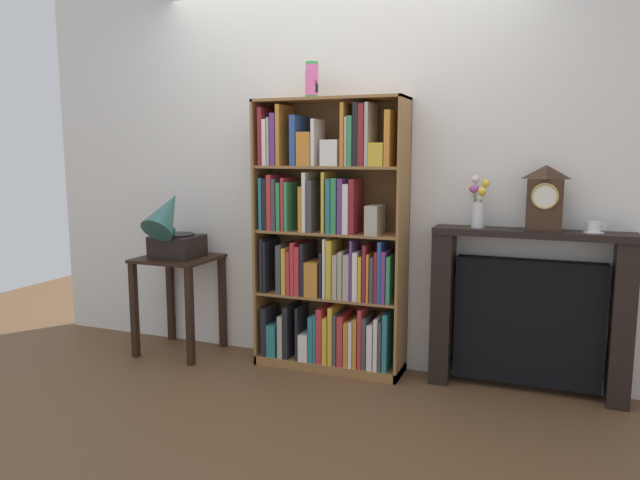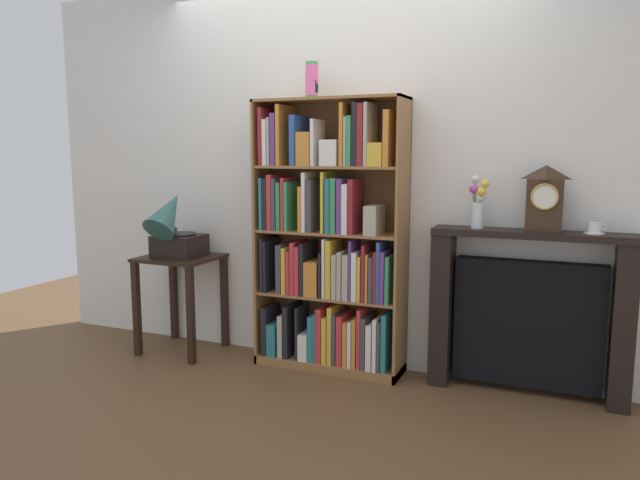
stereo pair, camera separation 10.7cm
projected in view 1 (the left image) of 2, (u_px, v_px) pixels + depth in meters
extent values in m
cube|color=brown|center=(323.00, 375.00, 3.87)|extent=(7.81, 6.40, 0.02)
cube|color=silver|center=(348.00, 172.00, 3.95)|extent=(4.81, 0.08, 2.60)
cube|color=olive|center=(263.00, 233.00, 4.03)|extent=(0.02, 0.30, 1.77)
cube|color=olive|center=(403.00, 241.00, 3.68)|extent=(0.02, 0.30, 1.77)
cube|color=brown|center=(337.00, 234.00, 3.99)|extent=(0.99, 0.01, 1.77)
cube|color=olive|center=(330.00, 100.00, 3.73)|extent=(0.99, 0.30, 0.02)
cube|color=olive|center=(329.00, 362.00, 3.98)|extent=(0.99, 0.30, 0.06)
cube|color=black|center=(270.00, 329.00, 4.08)|extent=(0.04, 0.21, 0.33)
cube|color=teal|center=(277.00, 338.00, 4.07)|extent=(0.06, 0.21, 0.22)
cube|color=#B2A893|center=(287.00, 333.00, 4.05)|extent=(0.04, 0.25, 0.29)
cube|color=black|center=(292.00, 329.00, 4.03)|extent=(0.04, 0.25, 0.35)
cube|color=black|center=(302.00, 331.00, 3.98)|extent=(0.02, 0.20, 0.35)
cube|color=white|center=(308.00, 345.00, 3.98)|extent=(0.07, 0.20, 0.18)
cube|color=teal|center=(317.00, 335.00, 3.97)|extent=(0.03, 0.25, 0.31)
cube|color=teal|center=(320.00, 335.00, 3.95)|extent=(0.02, 0.22, 0.32)
cube|color=#C63338|center=(324.00, 333.00, 3.94)|extent=(0.04, 0.23, 0.36)
cube|color=gold|center=(330.00, 338.00, 3.92)|extent=(0.03, 0.21, 0.31)
cube|color=gold|center=(336.00, 332.00, 3.92)|extent=(0.03, 0.24, 0.38)
cube|color=#424247|center=(340.00, 336.00, 3.91)|extent=(0.02, 0.25, 0.33)
cube|color=#C63338|center=(345.00, 337.00, 3.89)|extent=(0.04, 0.24, 0.33)
cube|color=orange|center=(351.00, 340.00, 3.89)|extent=(0.03, 0.25, 0.29)
cube|color=white|center=(355.00, 341.00, 3.87)|extent=(0.02, 0.23, 0.30)
cube|color=orange|center=(359.00, 340.00, 3.85)|extent=(0.02, 0.23, 0.32)
cube|color=#C63338|center=(364.00, 336.00, 3.83)|extent=(0.02, 0.21, 0.39)
cube|color=#424247|center=(369.00, 339.00, 3.84)|extent=(0.03, 0.25, 0.34)
cube|color=white|center=(373.00, 344.00, 3.81)|extent=(0.04, 0.20, 0.29)
cube|color=white|center=(380.00, 341.00, 3.80)|extent=(0.03, 0.22, 0.34)
cube|color=#424247|center=(383.00, 343.00, 3.78)|extent=(0.02, 0.21, 0.32)
cube|color=teal|center=(388.00, 340.00, 3.76)|extent=(0.03, 0.19, 0.37)
cube|color=olive|center=(330.00, 296.00, 3.91)|extent=(0.95, 0.28, 0.02)
cube|color=black|center=(269.00, 263.00, 4.03)|extent=(0.02, 0.24, 0.36)
cube|color=black|center=(271.00, 265.00, 4.01)|extent=(0.02, 0.22, 0.35)
cube|color=#424247|center=(286.00, 267.00, 3.99)|extent=(0.04, 0.25, 0.33)
cube|color=gold|center=(289.00, 270.00, 3.95)|extent=(0.03, 0.19, 0.31)
cube|color=#C63338|center=(294.00, 271.00, 3.95)|extent=(0.02, 0.22, 0.29)
cube|color=#C63338|center=(299.00, 267.00, 3.95)|extent=(0.03, 0.23, 0.35)
cube|color=#C63338|center=(303.00, 269.00, 3.94)|extent=(0.03, 0.24, 0.32)
cube|color=black|center=(309.00, 267.00, 3.93)|extent=(0.02, 0.25, 0.35)
cube|color=orange|center=(316.00, 278.00, 3.89)|extent=(0.09, 0.20, 0.23)
cube|color=black|center=(326.00, 273.00, 3.86)|extent=(0.02, 0.21, 0.29)
cube|color=white|center=(330.00, 266.00, 3.87)|extent=(0.02, 0.24, 0.39)
cube|color=gold|center=(334.00, 267.00, 3.85)|extent=(0.04, 0.22, 0.38)
cube|color=#B2A893|center=(340.00, 274.00, 3.85)|extent=(0.03, 0.24, 0.29)
cube|color=#B2A893|center=(344.00, 274.00, 3.82)|extent=(0.03, 0.20, 0.31)
cube|color=#B2A893|center=(351.00, 275.00, 3.80)|extent=(0.04, 0.20, 0.29)
cube|color=#663884|center=(355.00, 269.00, 3.78)|extent=(0.02, 0.20, 0.38)
cube|color=white|center=(359.00, 275.00, 3.78)|extent=(0.03, 0.20, 0.31)
cube|color=gold|center=(364.00, 277.00, 3.78)|extent=(0.02, 0.22, 0.29)
cube|color=maroon|center=(368.00, 272.00, 3.75)|extent=(0.02, 0.20, 0.36)
cube|color=orange|center=(372.00, 276.00, 3.75)|extent=(0.02, 0.21, 0.30)
cube|color=#424247|center=(376.00, 278.00, 3.75)|extent=(0.02, 0.21, 0.29)
cube|color=maroon|center=(380.00, 275.00, 3.75)|extent=(0.02, 0.24, 0.32)
cube|color=#2D519E|center=(383.00, 270.00, 3.72)|extent=(0.02, 0.22, 0.39)
cube|color=#663884|center=(387.00, 275.00, 3.72)|extent=(0.03, 0.22, 0.33)
cube|color=#388E56|center=(393.00, 278.00, 3.72)|extent=(0.02, 0.25, 0.30)
cube|color=olive|center=(330.00, 232.00, 3.85)|extent=(0.95, 0.28, 0.02)
cube|color=teal|center=(267.00, 203.00, 3.95)|extent=(0.02, 0.21, 0.34)
cube|color=black|center=(271.00, 204.00, 3.95)|extent=(0.03, 0.23, 0.34)
cube|color=#C63338|center=(275.00, 202.00, 3.93)|extent=(0.03, 0.22, 0.36)
cube|color=#424247|center=(279.00, 204.00, 3.91)|extent=(0.03, 0.19, 0.34)
cube|color=#388E56|center=(285.00, 206.00, 3.93)|extent=(0.03, 0.25, 0.31)
cube|color=#C63338|center=(289.00, 204.00, 3.90)|extent=(0.02, 0.23, 0.34)
cube|color=#388E56|center=(291.00, 206.00, 3.88)|extent=(0.02, 0.20, 0.32)
cube|color=orange|center=(307.00, 208.00, 3.87)|extent=(0.02, 0.24, 0.29)
cube|color=white|center=(310.00, 201.00, 3.86)|extent=(0.02, 0.24, 0.38)
cube|color=#424247|center=(315.00, 205.00, 3.84)|extent=(0.04, 0.22, 0.33)
cube|color=gold|center=(329.00, 202.00, 3.80)|extent=(0.02, 0.23, 0.38)
cube|color=teal|center=(334.00, 205.00, 3.80)|extent=(0.03, 0.25, 0.34)
cube|color=#388E56|center=(340.00, 205.00, 3.79)|extent=(0.03, 0.24, 0.35)
cube|color=#663884|center=(345.00, 206.00, 3.75)|extent=(0.03, 0.21, 0.35)
cube|color=white|center=(351.00, 208.00, 3.76)|extent=(0.04, 0.25, 0.31)
cube|color=maroon|center=(356.00, 206.00, 3.72)|extent=(0.03, 0.20, 0.34)
cube|color=#B2A893|center=(375.00, 220.00, 3.69)|extent=(0.08, 0.21, 0.18)
cube|color=olive|center=(330.00, 167.00, 3.79)|extent=(0.95, 0.28, 0.02)
cube|color=maroon|center=(268.00, 137.00, 3.91)|extent=(0.03, 0.25, 0.37)
cube|color=white|center=(270.00, 143.00, 3.88)|extent=(0.03, 0.20, 0.30)
cube|color=#B2A893|center=(275.00, 142.00, 3.88)|extent=(0.02, 0.21, 0.31)
cube|color=#663884|center=(280.00, 140.00, 3.88)|extent=(0.04, 0.25, 0.33)
cube|color=orange|center=(285.00, 136.00, 3.86)|extent=(0.03, 0.25, 0.39)
cube|color=#2D519E|center=(299.00, 141.00, 3.82)|extent=(0.04, 0.23, 0.32)
cube|color=orange|center=(308.00, 149.00, 3.78)|extent=(0.09, 0.19, 0.21)
cube|color=white|center=(318.00, 143.00, 3.76)|extent=(0.02, 0.19, 0.29)
cube|color=white|center=(333.00, 153.00, 3.72)|extent=(0.11, 0.17, 0.16)
cube|color=orange|center=(347.00, 135.00, 3.69)|extent=(0.02, 0.21, 0.38)
cube|color=#B2A893|center=(351.00, 142.00, 3.70)|extent=(0.02, 0.25, 0.30)
cube|color=#388E56|center=(354.00, 141.00, 3.67)|extent=(0.03, 0.20, 0.30)
cube|color=black|center=(360.00, 135.00, 3.66)|extent=(0.03, 0.21, 0.38)
cube|color=maroon|center=(365.00, 135.00, 3.64)|extent=(0.04, 0.21, 0.38)
cube|color=#B2A893|center=(371.00, 135.00, 3.64)|extent=(0.02, 0.22, 0.38)
cube|color=gold|center=(379.00, 155.00, 3.61)|extent=(0.09, 0.17, 0.14)
cube|color=orange|center=(392.00, 139.00, 3.61)|extent=(0.04, 0.25, 0.33)
cylinder|color=green|center=(312.00, 90.00, 3.75)|extent=(0.08, 0.08, 0.10)
cylinder|color=pink|center=(312.00, 88.00, 3.74)|extent=(0.08, 0.08, 0.10)
cylinder|color=black|center=(312.00, 85.00, 3.74)|extent=(0.08, 0.08, 0.10)
cylinder|color=#28B2B7|center=(312.00, 82.00, 3.74)|extent=(0.08, 0.08, 0.10)
cylinder|color=red|center=(312.00, 79.00, 3.74)|extent=(0.08, 0.08, 0.10)
cylinder|color=pink|center=(312.00, 76.00, 3.74)|extent=(0.08, 0.08, 0.10)
cylinder|color=pink|center=(312.00, 73.00, 3.73)|extent=(0.08, 0.08, 0.10)
cylinder|color=green|center=(312.00, 70.00, 3.73)|extent=(0.08, 0.08, 0.10)
cube|color=black|center=(178.00, 258.00, 4.20)|extent=(0.52, 0.49, 0.02)
cube|color=black|center=(134.00, 310.00, 4.14)|extent=(0.04, 0.04, 0.68)
cube|color=black|center=(190.00, 317.00, 3.97)|extent=(0.04, 0.04, 0.68)
cube|color=black|center=(171.00, 297.00, 4.53)|extent=(0.04, 0.04, 0.68)
cube|color=black|center=(222.00, 302.00, 4.36)|extent=(0.04, 0.04, 0.68)
cube|color=black|center=(177.00, 246.00, 4.19)|extent=(0.32, 0.28, 0.15)
cylinder|color=black|center=(177.00, 235.00, 4.17)|extent=(0.24, 0.24, 0.01)
cylinder|color=#2D605B|center=(173.00, 232.00, 4.13)|extent=(0.03, 0.03, 0.06)
cone|color=#2D605B|center=(166.00, 213.00, 4.04)|extent=(0.23, 0.39, 0.39)
cube|color=black|center=(532.00, 234.00, 3.43)|extent=(1.13, 0.22, 0.04)
cube|color=black|center=(442.00, 308.00, 3.69)|extent=(0.12, 0.20, 0.94)
cube|color=black|center=(622.00, 324.00, 3.32)|extent=(0.12, 0.20, 0.94)
cube|color=black|center=(527.00, 322.00, 3.54)|extent=(0.85, 0.11, 0.76)
cube|color=#382316|center=(544.00, 205.00, 3.39)|extent=(0.20, 0.11, 0.30)
pyramid|color=#382316|center=(546.00, 172.00, 3.36)|extent=(0.20, 0.11, 0.08)
cylinder|color=silver|center=(545.00, 196.00, 3.33)|extent=(0.14, 0.01, 0.14)
torus|color=#B79347|center=(545.00, 196.00, 3.32)|extent=(0.15, 0.01, 0.15)
cylinder|color=silver|center=(478.00, 215.00, 3.53)|extent=(0.08, 0.08, 0.15)
cylinder|color=#4C753D|center=(478.00, 211.00, 3.52)|extent=(0.03, 0.02, 0.17)
sphere|color=silver|center=(481.00, 197.00, 3.50)|extent=(0.04, 0.04, 0.04)
cylinder|color=#4C753D|center=(481.00, 205.00, 3.50)|extent=(0.05, 0.03, 0.25)
sphere|color=yellow|center=(486.00, 183.00, 3.46)|extent=(0.05, 0.05, 0.05)
cylinder|color=#4C753D|center=(479.00, 209.00, 3.50)|extent=(0.03, 0.03, 0.21)
sphere|color=yellow|center=(482.00, 191.00, 3.47)|extent=(0.05, 0.05, 0.05)
cylinder|color=#4C753D|center=(475.00, 207.00, 3.53)|extent=(0.02, 0.01, 0.22)
sphere|color=#B24CB7|center=(475.00, 189.00, 3.52)|extent=(0.05, 0.05, 0.05)
cylinder|color=#4C753D|center=(476.00, 202.00, 3.54)|extent=(0.02, 0.03, 0.27)
sphere|color=silver|center=(476.00, 179.00, 3.54)|extent=(0.05, 0.05, 0.05)
cylinder|color=#4C753D|center=(475.00, 207.00, 3.56)|extent=(0.05, 0.05, 0.22)
sphere|color=orange|center=(473.00, 189.00, 3.57)|extent=(0.04, 0.04, 0.04)
cylinder|color=white|center=(593.00, 232.00, 3.31)|extent=(0.11, 0.11, 0.01)
cylinder|color=white|center=(594.00, 227.00, 3.31)|extent=(0.07, 0.07, 0.06)
torus|color=white|center=(603.00, 226.00, 3.29)|extent=(0.04, 0.01, 0.04)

